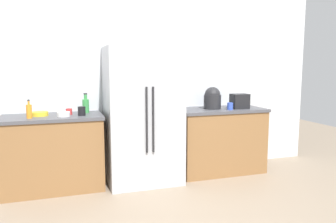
{
  "coord_description": "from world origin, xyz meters",
  "views": [
    {
      "loc": [
        -1.05,
        -2.73,
        1.51
      ],
      "look_at": [
        -0.02,
        0.44,
        1.05
      ],
      "focal_mm": 35.44,
      "sensor_mm": 36.0,
      "label": 1
    }
  ],
  "objects_px": {
    "toaster": "(240,101)",
    "cup_a": "(69,112)",
    "refrigerator": "(143,116)",
    "bottle_b": "(29,111)",
    "bottle_a": "(86,105)",
    "bowl_a": "(64,114)",
    "cup_c": "(230,106)",
    "bowl_b": "(40,114)",
    "rice_cooker": "(212,98)",
    "cup_b": "(82,111)"
  },
  "relations": [
    {
      "from": "toaster",
      "to": "cup_a",
      "type": "height_order",
      "value": "toaster"
    },
    {
      "from": "refrigerator",
      "to": "bottle_b",
      "type": "xyz_separation_m",
      "value": [
        -1.35,
        -0.07,
        0.12
      ]
    },
    {
      "from": "bottle_a",
      "to": "bowl_a",
      "type": "distance_m",
      "value": 0.37
    },
    {
      "from": "cup_c",
      "to": "bowl_b",
      "type": "xyz_separation_m",
      "value": [
        -2.45,
        0.2,
        -0.02
      ]
    },
    {
      "from": "refrigerator",
      "to": "bottle_a",
      "type": "distance_m",
      "value": 0.74
    },
    {
      "from": "bottle_b",
      "to": "cup_c",
      "type": "height_order",
      "value": "bottle_b"
    },
    {
      "from": "rice_cooker",
      "to": "bowl_a",
      "type": "bearing_deg",
      "value": -177.25
    },
    {
      "from": "cup_c",
      "to": "bowl_b",
      "type": "height_order",
      "value": "cup_c"
    },
    {
      "from": "bottle_a",
      "to": "cup_b",
      "type": "distance_m",
      "value": 0.24
    },
    {
      "from": "cup_b",
      "to": "rice_cooker",
      "type": "bearing_deg",
      "value": 2.91
    },
    {
      "from": "rice_cooker",
      "to": "bowl_b",
      "type": "relative_size",
      "value": 1.6
    },
    {
      "from": "bottle_a",
      "to": "bottle_b",
      "type": "height_order",
      "value": "bottle_a"
    },
    {
      "from": "bottle_a",
      "to": "bowl_a",
      "type": "height_order",
      "value": "bottle_a"
    },
    {
      "from": "bottle_b",
      "to": "bowl_b",
      "type": "bearing_deg",
      "value": 57.38
    },
    {
      "from": "bowl_a",
      "to": "bowl_b",
      "type": "distance_m",
      "value": 0.3
    },
    {
      "from": "cup_c",
      "to": "bowl_b",
      "type": "bearing_deg",
      "value": 175.25
    },
    {
      "from": "bottle_a",
      "to": "cup_c",
      "type": "height_order",
      "value": "bottle_a"
    },
    {
      "from": "toaster",
      "to": "cup_b",
      "type": "height_order",
      "value": "toaster"
    },
    {
      "from": "rice_cooker",
      "to": "cup_a",
      "type": "relative_size",
      "value": 4.14
    },
    {
      "from": "bottle_a",
      "to": "cup_b",
      "type": "bearing_deg",
      "value": -106.15
    },
    {
      "from": "toaster",
      "to": "bowl_a",
      "type": "bearing_deg",
      "value": -179.88
    },
    {
      "from": "bottle_a",
      "to": "cup_b",
      "type": "xyz_separation_m",
      "value": [
        -0.07,
        -0.23,
        -0.05
      ]
    },
    {
      "from": "bottle_a",
      "to": "bowl_a",
      "type": "xyz_separation_m",
      "value": [
        -0.28,
        -0.23,
        -0.07
      ]
    },
    {
      "from": "bottle_a",
      "to": "bowl_b",
      "type": "relative_size",
      "value": 1.32
    },
    {
      "from": "cup_a",
      "to": "bowl_b",
      "type": "distance_m",
      "value": 0.34
    },
    {
      "from": "bottle_a",
      "to": "rice_cooker",
      "type": "bearing_deg",
      "value": -4.58
    },
    {
      "from": "cup_b",
      "to": "cup_a",
      "type": "bearing_deg",
      "value": 136.78
    },
    {
      "from": "refrigerator",
      "to": "bottle_b",
      "type": "relative_size",
      "value": 8.13
    },
    {
      "from": "bowl_a",
      "to": "bowl_b",
      "type": "height_order",
      "value": "bowl_a"
    },
    {
      "from": "toaster",
      "to": "cup_c",
      "type": "height_order",
      "value": "toaster"
    },
    {
      "from": "toaster",
      "to": "cup_c",
      "type": "bearing_deg",
      "value": -158.67
    },
    {
      "from": "toaster",
      "to": "bowl_b",
      "type": "relative_size",
      "value": 1.24
    },
    {
      "from": "cup_a",
      "to": "bowl_b",
      "type": "bearing_deg",
      "value": -179.03
    },
    {
      "from": "cup_a",
      "to": "bowl_a",
      "type": "bearing_deg",
      "value": -115.4
    },
    {
      "from": "cup_a",
      "to": "cup_b",
      "type": "relative_size",
      "value": 0.68
    },
    {
      "from": "bottle_b",
      "to": "cup_c",
      "type": "xyz_separation_m",
      "value": [
        2.56,
        -0.04,
        -0.04
      ]
    },
    {
      "from": "cup_c",
      "to": "bowl_a",
      "type": "distance_m",
      "value": 2.18
    },
    {
      "from": "bottle_a",
      "to": "cup_a",
      "type": "relative_size",
      "value": 3.41
    },
    {
      "from": "refrigerator",
      "to": "cup_c",
      "type": "distance_m",
      "value": 1.21
    },
    {
      "from": "cup_b",
      "to": "bowl_b",
      "type": "xyz_separation_m",
      "value": [
        -0.48,
        0.13,
        -0.03
      ]
    },
    {
      "from": "cup_b",
      "to": "toaster",
      "type": "bearing_deg",
      "value": -0.01
    },
    {
      "from": "cup_a",
      "to": "bowl_b",
      "type": "xyz_separation_m",
      "value": [
        -0.34,
        -0.01,
        -0.01
      ]
    },
    {
      "from": "toaster",
      "to": "bottle_b",
      "type": "relative_size",
      "value": 1.1
    },
    {
      "from": "toaster",
      "to": "bottle_a",
      "type": "distance_m",
      "value": 2.11
    },
    {
      "from": "refrigerator",
      "to": "bottle_a",
      "type": "bearing_deg",
      "value": 164.56
    },
    {
      "from": "cup_a",
      "to": "cup_c",
      "type": "distance_m",
      "value": 2.12
    },
    {
      "from": "toaster",
      "to": "cup_b",
      "type": "relative_size",
      "value": 2.18
    },
    {
      "from": "rice_cooker",
      "to": "bottle_a",
      "type": "relative_size",
      "value": 1.21
    },
    {
      "from": "rice_cooker",
      "to": "bowl_a",
      "type": "relative_size",
      "value": 2.02
    },
    {
      "from": "toaster",
      "to": "bottle_a",
      "type": "relative_size",
      "value": 0.94
    }
  ]
}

